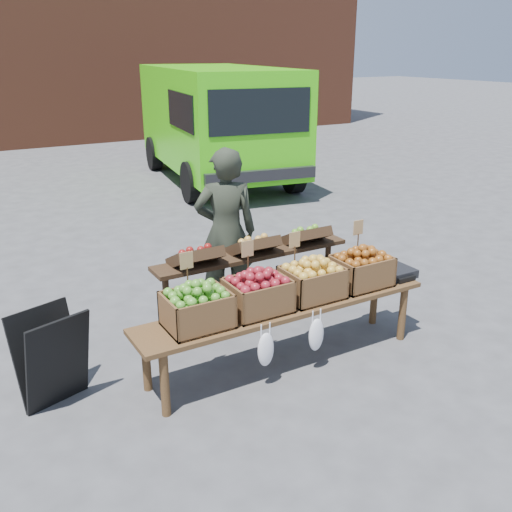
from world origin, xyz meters
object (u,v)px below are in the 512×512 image
back_table (253,279)px  crate_red_apples (312,283)px  crate_russet_pears (258,296)px  weighing_scale (395,272)px  delivery_van (217,125)px  crate_golden_apples (197,310)px  chalkboard_sign (52,358)px  display_bench (285,334)px  vendor (226,232)px  crate_green_apples (361,271)px

back_table → crate_red_apples: back_table is taller
crate_russet_pears → weighing_scale: crate_russet_pears is taller
delivery_van → crate_red_apples: bearing=-101.4°
delivery_van → crate_golden_apples: bearing=-108.9°
crate_russet_pears → weighing_scale: bearing=0.0°
chalkboard_sign → crate_golden_apples: (1.05, -0.40, 0.32)m
back_table → display_bench: bearing=-97.6°
back_table → weighing_scale: back_table is taller
weighing_scale → back_table: bearing=148.0°
vendor → chalkboard_sign: bearing=44.3°
vendor → crate_green_apples: 1.44m
delivery_van → weighing_scale: (-1.59, -6.96, -0.53)m
chalkboard_sign → crate_red_apples: crate_red_apples is taller
crate_golden_apples → crate_red_apples: bearing=0.0°
vendor → crate_golden_apples: 1.51m
crate_golden_apples → crate_red_apples: same height
crate_red_apples → back_table: bearing=103.9°
chalkboard_sign → crate_green_apples: bearing=-26.3°
crate_green_apples → display_bench: bearing=180.0°
vendor → display_bench: vendor is taller
back_table → weighing_scale: 1.36m
chalkboard_sign → weighing_scale: size_ratio=2.30×
back_table → crate_golden_apples: bearing=-142.0°
back_table → crate_russet_pears: 0.83m
display_bench → crate_green_apples: size_ratio=5.40×
weighing_scale → delivery_van: bearing=77.1°
delivery_van → back_table: delivery_van is taller
back_table → delivery_van: bearing=66.3°
back_table → crate_russet_pears: (-0.37, -0.72, 0.19)m
back_table → crate_red_apples: (0.18, -0.72, 0.19)m
delivery_van → crate_red_apples: delivery_van is taller
crate_red_apples → vendor: bearing=99.9°
chalkboard_sign → crate_russet_pears: crate_russet_pears is taller
display_bench → crate_red_apples: crate_red_apples is taller
delivery_van → weighing_scale: 7.15m
back_table → crate_golden_apples: size_ratio=4.20×
weighing_scale → chalkboard_sign: bearing=172.7°
crate_green_apples → back_table: bearing=135.3°
chalkboard_sign → crate_russet_pears: 1.68m
vendor → back_table: vendor is taller
crate_golden_apples → crate_russet_pears: size_ratio=1.00×
vendor → crate_russet_pears: size_ratio=3.47×
display_bench → crate_russet_pears: 0.51m
chalkboard_sign → crate_russet_pears: bearing=-31.9°
vendor → crate_golden_apples: bearing=75.4°
display_bench → crate_golden_apples: (-0.82, 0.00, 0.42)m
delivery_van → weighing_scale: size_ratio=14.98×
chalkboard_sign → crate_golden_apples: crate_golden_apples is taller
crate_red_apples → weighing_scale: crate_red_apples is taller
vendor → weighing_scale: vendor is taller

